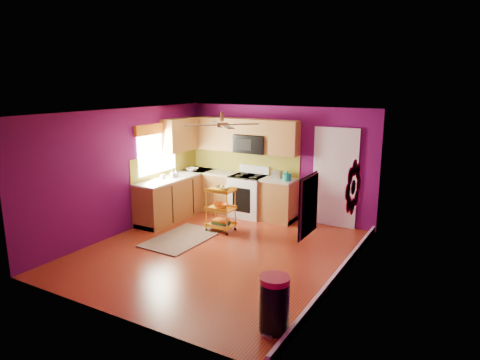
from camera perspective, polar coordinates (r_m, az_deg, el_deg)
The scene contains 18 objects.
ground at distance 7.85m, azimuth -3.03°, elevation -9.54°, with size 5.00×5.00×0.00m, color maroon.
room_envelope at distance 7.37m, azimuth -3.01°, elevation 2.23°, with size 4.54×5.04×2.52m.
lower_cabinets at distance 9.86m, azimuth -3.92°, elevation -2.20°, with size 2.81×2.31×0.94m.
electric_range at distance 9.74m, azimuth 1.14°, elevation -2.06°, with size 0.76×0.66×1.13m.
upper_cabinetry at distance 9.83m, azimuth -2.38°, elevation 5.89°, with size 2.80×2.30×1.26m.
left_window at distance 9.52m, azimuth -11.01°, elevation 5.06°, with size 0.08×1.35×1.08m.
panel_door at distance 9.16m, azimuth 12.55°, elevation 0.15°, with size 0.95×0.11×2.15m.
right_wall_art at distance 6.20m, azimuth 12.62°, elevation -1.92°, with size 0.04×2.74×1.04m.
ceiling_fan at distance 7.46m, azimuth -2.41°, elevation 7.46°, with size 1.01×1.01×0.26m.
shag_rug at distance 8.52m, azimuth -7.79°, elevation -7.73°, with size 0.95×1.55×0.02m, color black.
rolling_cart at distance 8.74m, azimuth -2.54°, elevation -3.65°, with size 0.56×0.41×0.99m.
trash_can at distance 5.45m, azimuth 4.59°, elevation -16.14°, with size 0.42×0.44×0.71m.
teal_kettle at distance 9.18m, azimuth 6.27°, elevation 0.41°, with size 0.18×0.18×0.21m.
toaster at distance 9.37m, azimuth 4.96°, elevation 0.74°, with size 0.22×0.15×0.18m, color beige.
soap_bottle_a at distance 9.54m, azimuth -9.01°, elevation 0.83°, with size 0.08×0.08×0.18m, color #EA3F72.
soap_bottle_b at distance 9.61m, azimuth -8.57°, elevation 0.90°, with size 0.13×0.13×0.17m, color white.
counter_dish at distance 10.25m, azimuth -6.38°, elevation 1.43°, with size 0.28×0.28×0.07m, color white.
counter_cup at distance 9.48m, azimuth -10.25°, elevation 0.45°, with size 0.12×0.12×0.09m, color white.
Camera 1 is at (3.96, -6.09, 2.99)m, focal length 32.00 mm.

